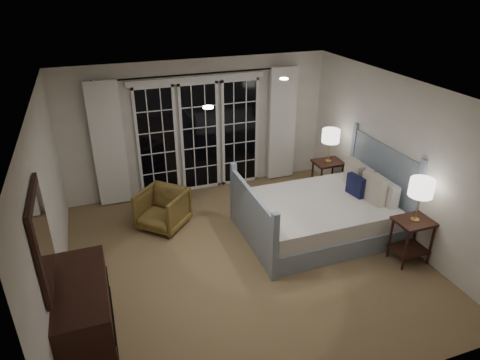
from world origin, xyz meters
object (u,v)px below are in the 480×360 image
object	(u,v)px
bed	(321,214)
lamp_right	(331,136)
armchair	(163,209)
lamp_left	(421,188)
dresser	(86,318)
nightstand_left	(412,234)
nightstand_right	(327,173)

from	to	relation	value
bed	lamp_right	distance (m)	1.61
bed	armchair	bearing A→B (deg)	156.66
lamp_left	dresser	world-z (taller)	lamp_left
lamp_left	lamp_right	xyz separation A→B (m)	(-0.08, 2.26, -0.02)
lamp_right	dresser	bearing A→B (deg)	-151.01
armchair	lamp_right	bearing A→B (deg)	45.22
nightstand_left	dresser	world-z (taller)	dresser
armchair	dresser	size ratio (longest dim) A/B	0.55
lamp_left	nightstand_left	bearing A→B (deg)	0.00
lamp_left	nightstand_right	bearing A→B (deg)	92.04
lamp_left	armchair	distance (m)	3.97
nightstand_right	nightstand_left	bearing A→B (deg)	-87.96
nightstand_left	lamp_left	xyz separation A→B (m)	(0.00, 0.00, 0.74)
lamp_left	armchair	size ratio (longest dim) A/B	0.88
nightstand_right	lamp_right	bearing A→B (deg)	0.00
nightstand_right	dresser	xyz separation A→B (m)	(-4.40, -2.44, 0.02)
nightstand_left	armchair	bearing A→B (deg)	146.40
nightstand_left	lamp_right	distance (m)	2.37
nightstand_left	nightstand_right	bearing A→B (deg)	92.04
bed	lamp_left	distance (m)	1.64
bed	dresser	distance (m)	3.87
nightstand_right	lamp_left	world-z (taller)	lamp_left
nightstand_right	lamp_left	distance (m)	2.38
lamp_right	armchair	xyz separation A→B (m)	(-3.14, -0.12, -0.85)
dresser	armchair	bearing A→B (deg)	61.59
nightstand_left	dresser	xyz separation A→B (m)	(-4.48, -0.18, 0.01)
armchair	bed	bearing A→B (deg)	19.77
lamp_right	dresser	xyz separation A→B (m)	(-4.40, -2.44, -0.71)
nightstand_right	dresser	distance (m)	5.03
nightstand_left	lamp_right	bearing A→B (deg)	92.04
nightstand_right	armchair	world-z (taller)	nightstand_right
nightstand_right	armchair	bearing A→B (deg)	-177.89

